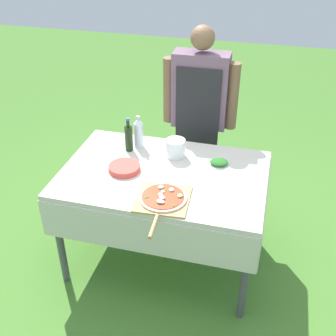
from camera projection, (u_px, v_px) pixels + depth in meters
name	position (u px, v px, depth m)	size (l,w,h in m)	color
ground_plane	(164.00, 256.00, 3.32)	(12.00, 12.00, 0.00)	#477A2D
prep_table	(164.00, 183.00, 2.94)	(1.41, 0.95, 0.79)	beige
person_cook	(200.00, 108.00, 3.39)	(0.60, 0.20, 1.61)	#333D56
pizza_on_peel	(163.00, 199.00, 2.61)	(0.35, 0.54, 0.05)	tan
oil_bottle	(129.00, 138.00, 3.08)	(0.06, 0.06, 0.26)	black
water_bottle	(138.00, 132.00, 3.13)	(0.07, 0.07, 0.25)	silver
herb_container	(219.00, 163.00, 2.95)	(0.16, 0.14, 0.04)	silver
mixing_tub	(175.00, 148.00, 3.03)	(0.14, 0.14, 0.13)	silver
plate_stack	(124.00, 168.00, 2.90)	(0.22, 0.22, 0.04)	#DB4C42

